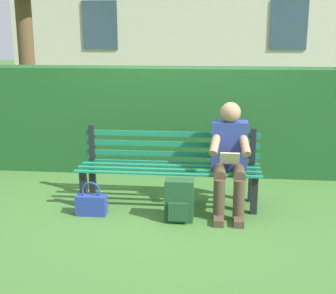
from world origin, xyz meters
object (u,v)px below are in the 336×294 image
Objects in this scene: handbag at (91,204)px; backpack at (179,201)px; person_seated at (229,155)px; park_bench at (170,164)px.

backpack is at bearing 176.85° from handbag.
backpack is at bearing 34.61° from person_seated.
park_bench reaches higher than backpack.
person_seated is at bearing -145.39° from backpack.
person_seated reaches higher than park_bench.
person_seated is 1.55m from handbag.
park_bench is 0.97m from handbag.
handbag is (1.44, 0.30, -0.50)m from person_seated.
park_bench is 4.63× the size of backpack.
handbag is (0.78, 0.48, -0.32)m from park_bench.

